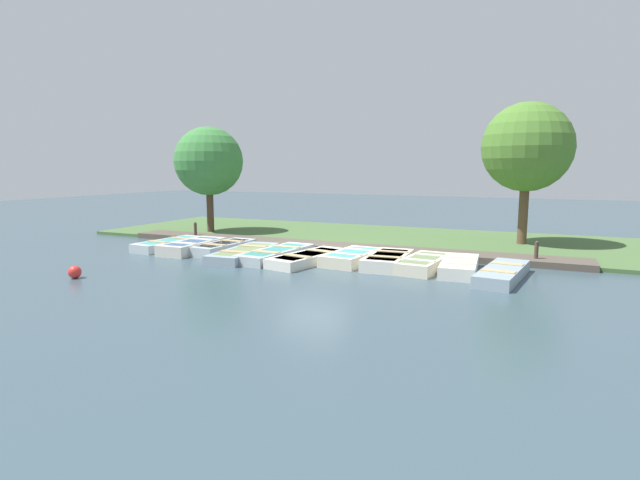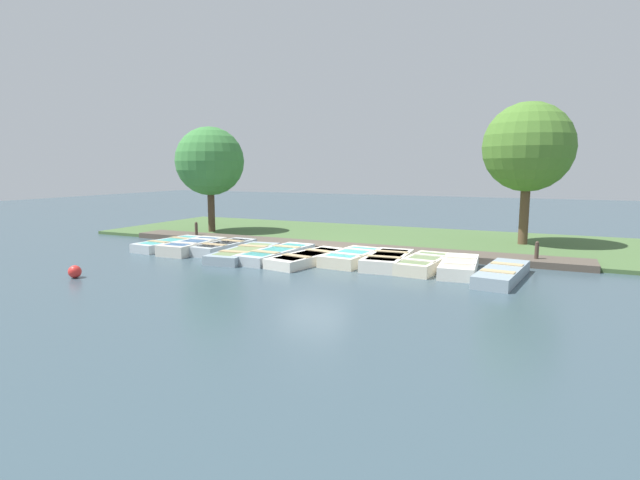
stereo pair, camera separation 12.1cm
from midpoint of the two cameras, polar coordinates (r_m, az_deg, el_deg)
name	(u,v)px [view 2 (the right image)]	position (r m, az deg, el deg)	size (l,w,h in m)	color
ground_plane	(314,255)	(18.16, -0.54, -1.78)	(80.00, 80.00, 0.00)	#384C56
shore_bank	(361,237)	(22.71, 4.88, 0.39)	(8.00, 24.00, 0.13)	#476638
dock_walkway	(330,247)	(19.48, 1.34, -0.76)	(1.38, 18.42, 0.22)	#51473D
rowboat_0	(170,244)	(20.62, -16.63, -0.42)	(3.10, 1.28, 0.36)	#B2BCC1
rowboat_1	(193,246)	(19.54, -14.14, -0.68)	(2.87, 1.24, 0.43)	beige
rowboat_2	(224,247)	(19.18, -10.75, -0.80)	(2.87, 1.22, 0.39)	#B2BCC1
rowboat_3	(244,253)	(17.93, -8.45, -1.47)	(3.61, 1.50, 0.33)	#8C9EA8
rowboat_4	(276,254)	(17.57, -4.83, -1.57)	(3.57, 1.42, 0.36)	#B2BCC1
rowboat_5	(308,258)	(16.74, -1.15, -2.06)	(3.45, 1.74, 0.35)	silver
rowboat_6	(352,257)	(16.75, 3.89, -1.96)	(2.72, 1.47, 0.40)	beige
rowboat_7	(388,260)	(16.29, 7.96, -2.29)	(2.76, 1.33, 0.42)	silver
rowboat_8	(423,263)	(16.01, 11.95, -2.62)	(2.84, 1.36, 0.40)	beige
rowboat_9	(459,266)	(15.77, 15.82, -2.91)	(2.82, 1.25, 0.40)	silver
rowboat_10	(502,273)	(15.19, 20.32, -3.61)	(3.34, 1.34, 0.37)	#8C9EA8
mooring_post_near	(196,231)	(22.67, -13.80, 1.03)	(0.13, 0.13, 0.80)	#47382D
mooring_post_far	(537,253)	(17.76, 23.69, -1.39)	(0.13, 0.13, 0.80)	#47382D
buoy	(75,272)	(16.10, -26.03, -3.27)	(0.37, 0.37, 0.37)	red
park_tree_far_left	(210,162)	(24.30, -12.34, 8.75)	(3.21, 3.21, 5.07)	#4C3828
park_tree_left	(528,148)	(21.41, 22.84, 9.71)	(3.48, 3.48, 5.71)	brown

